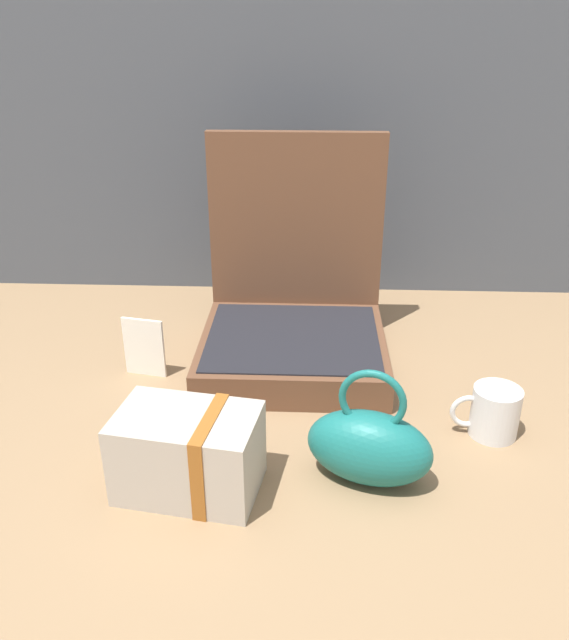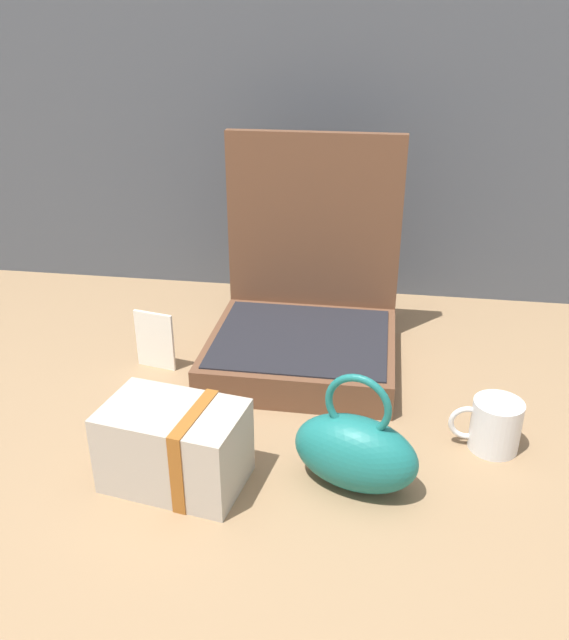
{
  "view_description": "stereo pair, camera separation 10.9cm",
  "coord_description": "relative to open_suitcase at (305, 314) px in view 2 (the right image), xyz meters",
  "views": [
    {
      "loc": [
        0.05,
        -1.0,
        0.65
      ],
      "look_at": [
        0.01,
        -0.02,
        0.18
      ],
      "focal_mm": 36.19,
      "sensor_mm": 36.0,
      "label": 1
    },
    {
      "loc": [
        0.16,
        -0.99,
        0.65
      ],
      "look_at": [
        0.01,
        -0.02,
        0.18
      ],
      "focal_mm": 36.19,
      "sensor_mm": 36.0,
      "label": 2
    }
  ],
  "objects": [
    {
      "name": "ground_plane",
      "position": [
        -0.02,
        -0.19,
        -0.09
      ],
      "size": [
        6.0,
        6.0,
        0.0
      ],
      "primitive_type": "plane",
      "color": "#8C6D4C"
    },
    {
      "name": "open_suitcase",
      "position": [
        0.0,
        0.0,
        0.0
      ],
      "size": [
        0.37,
        0.36,
        0.43
      ],
      "color": "brown",
      "rests_on": "ground_plane"
    },
    {
      "name": "teal_pouch_handbag",
      "position": [
        0.13,
        -0.4,
        -0.03
      ],
      "size": [
        0.21,
        0.15,
        0.19
      ],
      "color": "#196B66",
      "rests_on": "ground_plane"
    },
    {
      "name": "info_card_left",
      "position": [
        -0.29,
        -0.1,
        -0.03
      ],
      "size": [
        0.08,
        0.02,
        0.12
      ],
      "primitive_type": "cube",
      "rotation": [
        0.0,
        0.0,
        -0.2
      ],
      "color": "white",
      "rests_on": "ground_plane"
    },
    {
      "name": "cream_toiletry_bag",
      "position": [
        -0.14,
        -0.43,
        -0.03
      ],
      "size": [
        0.22,
        0.16,
        0.13
      ],
      "color": "#B2A899",
      "rests_on": "ground_plane"
    },
    {
      "name": "coffee_mug",
      "position": [
        0.34,
        -0.27,
        -0.05
      ],
      "size": [
        0.12,
        0.08,
        0.09
      ],
      "color": "silver",
      "rests_on": "ground_plane"
    }
  ]
}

